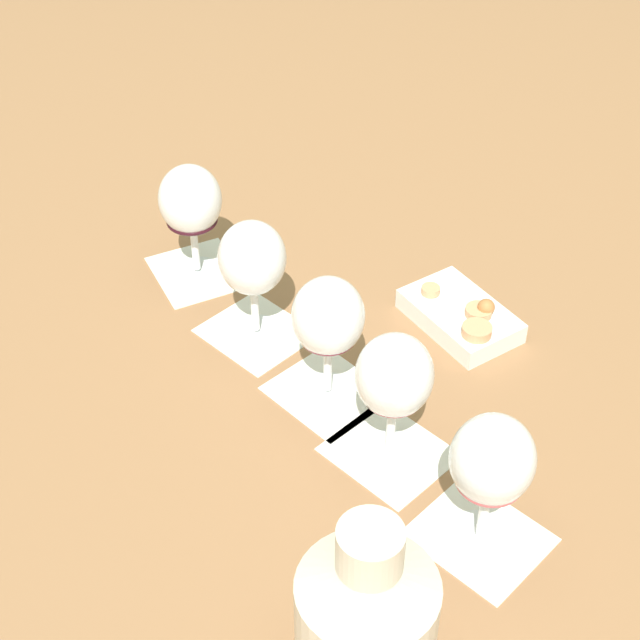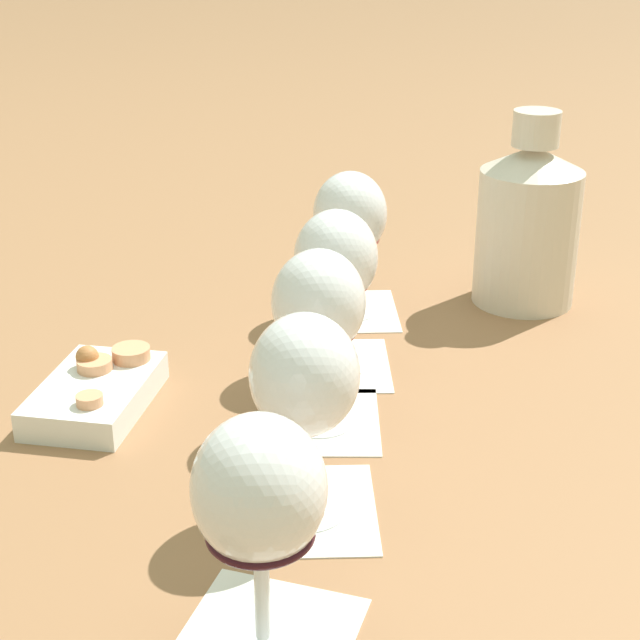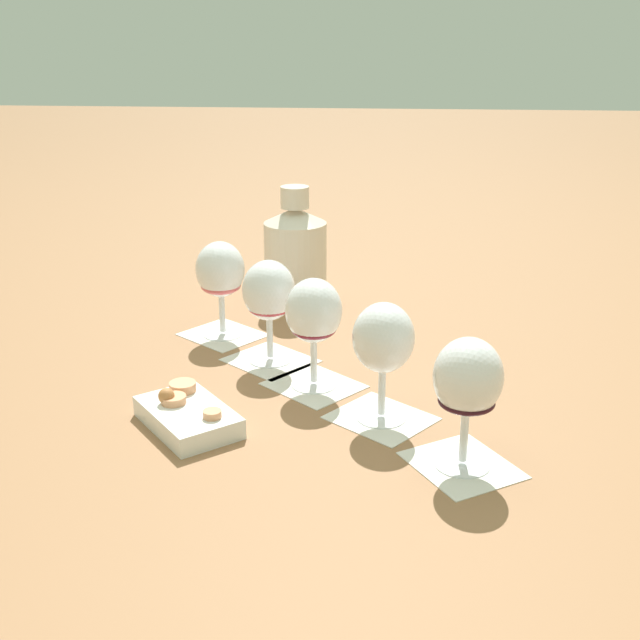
{
  "view_description": "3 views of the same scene",
  "coord_description": "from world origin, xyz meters",
  "px_view_note": "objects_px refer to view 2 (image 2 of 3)",
  "views": [
    {
      "loc": [
        -0.08,
        0.78,
        0.77
      ],
      "look_at": [
        0.0,
        -0.0,
        0.1
      ],
      "focal_mm": 55.0,
      "sensor_mm": 36.0,
      "label": 1
    },
    {
      "loc": [
        0.56,
        -0.47,
        0.42
      ],
      "look_at": [
        0.0,
        -0.0,
        0.1
      ],
      "focal_mm": 55.0,
      "sensor_mm": 36.0,
      "label": 2
    },
    {
      "loc": [
        0.09,
        -1.01,
        0.47
      ],
      "look_at": [
        0.0,
        -0.0,
        0.1
      ],
      "focal_mm": 45.0,
      "sensor_mm": 36.0,
      "label": 3
    }
  ],
  "objects_px": {
    "wine_glass_3": "(305,385)",
    "ceramic_vase": "(528,222)",
    "snack_dish": "(97,391)",
    "wine_glass_1": "(336,265)",
    "wine_glass_4": "(259,500)",
    "wine_glass_2": "(319,311)",
    "wine_glass_0": "(350,221)"
  },
  "relations": [
    {
      "from": "wine_glass_3",
      "to": "ceramic_vase",
      "type": "relative_size",
      "value": 0.72
    },
    {
      "from": "ceramic_vase",
      "to": "snack_dish",
      "type": "bearing_deg",
      "value": -99.49
    },
    {
      "from": "wine_glass_1",
      "to": "wine_glass_4",
      "type": "xyz_separation_m",
      "value": [
        0.26,
        -0.28,
        0.0
      ]
    },
    {
      "from": "wine_glass_3",
      "to": "ceramic_vase",
      "type": "xyz_separation_m",
      "value": [
        -0.16,
        0.44,
        -0.01
      ]
    },
    {
      "from": "wine_glass_3",
      "to": "wine_glass_1",
      "type": "bearing_deg",
      "value": 134.1
    },
    {
      "from": "ceramic_vase",
      "to": "snack_dish",
      "type": "distance_m",
      "value": 0.5
    },
    {
      "from": "ceramic_vase",
      "to": "wine_glass_2",
      "type": "bearing_deg",
      "value": -79.34
    },
    {
      "from": "wine_glass_2",
      "to": "snack_dish",
      "type": "height_order",
      "value": "wine_glass_2"
    },
    {
      "from": "wine_glass_3",
      "to": "wine_glass_2",
      "type": "bearing_deg",
      "value": 135.99
    },
    {
      "from": "wine_glass_0",
      "to": "ceramic_vase",
      "type": "distance_m",
      "value": 0.2
    },
    {
      "from": "wine_glass_1",
      "to": "ceramic_vase",
      "type": "distance_m",
      "value": 0.27
    },
    {
      "from": "wine_glass_1",
      "to": "ceramic_vase",
      "type": "xyz_separation_m",
      "value": [
        0.01,
        0.27,
        -0.01
      ]
    },
    {
      "from": "wine_glass_4",
      "to": "wine_glass_3",
      "type": "bearing_deg",
      "value": 130.8
    },
    {
      "from": "wine_glass_4",
      "to": "snack_dish",
      "type": "bearing_deg",
      "value": 168.52
    },
    {
      "from": "wine_glass_1",
      "to": "snack_dish",
      "type": "bearing_deg",
      "value": -108.87
    },
    {
      "from": "wine_glass_1",
      "to": "wine_glass_2",
      "type": "relative_size",
      "value": 1.0
    },
    {
      "from": "wine_glass_1",
      "to": "wine_glass_3",
      "type": "xyz_separation_m",
      "value": [
        0.17,
        -0.17,
        0.0
      ]
    },
    {
      "from": "wine_glass_2",
      "to": "wine_glass_3",
      "type": "height_order",
      "value": "same"
    },
    {
      "from": "wine_glass_1",
      "to": "wine_glass_2",
      "type": "bearing_deg",
      "value": -48.16
    },
    {
      "from": "wine_glass_0",
      "to": "snack_dish",
      "type": "height_order",
      "value": "wine_glass_0"
    },
    {
      "from": "wine_glass_0",
      "to": "ceramic_vase",
      "type": "xyz_separation_m",
      "value": [
        0.1,
        0.17,
        -0.01
      ]
    },
    {
      "from": "wine_glass_0",
      "to": "wine_glass_2",
      "type": "height_order",
      "value": "same"
    },
    {
      "from": "wine_glass_1",
      "to": "ceramic_vase",
      "type": "height_order",
      "value": "ceramic_vase"
    },
    {
      "from": "wine_glass_2",
      "to": "wine_glass_1",
      "type": "bearing_deg",
      "value": 131.84
    },
    {
      "from": "wine_glass_1",
      "to": "wine_glass_4",
      "type": "bearing_deg",
      "value": -47.13
    },
    {
      "from": "wine_glass_2",
      "to": "wine_glass_3",
      "type": "distance_m",
      "value": 0.13
    },
    {
      "from": "wine_glass_0",
      "to": "wine_glass_2",
      "type": "xyz_separation_m",
      "value": [
        0.17,
        -0.18,
        -0.0
      ]
    },
    {
      "from": "wine_glass_0",
      "to": "ceramic_vase",
      "type": "bearing_deg",
      "value": 59.6
    },
    {
      "from": "wine_glass_4",
      "to": "wine_glass_1",
      "type": "bearing_deg",
      "value": 132.87
    },
    {
      "from": "wine_glass_3",
      "to": "wine_glass_4",
      "type": "relative_size",
      "value": 1.0
    },
    {
      "from": "wine_glass_1",
      "to": "ceramic_vase",
      "type": "relative_size",
      "value": 0.72
    },
    {
      "from": "snack_dish",
      "to": "wine_glass_0",
      "type": "bearing_deg",
      "value": 93.43
    }
  ]
}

